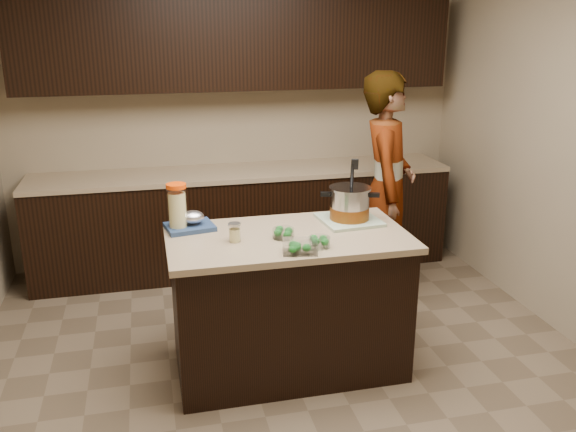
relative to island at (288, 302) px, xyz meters
name	(u,v)px	position (x,y,z in m)	size (l,w,h in m)	color
ground_plane	(288,365)	(0.00, 0.00, -0.45)	(4.00, 4.00, 0.00)	brown
room_shell	(288,99)	(0.00, 0.00, 1.26)	(4.04, 4.04, 2.72)	tan
back_cabinets	(242,164)	(0.00, 1.74, 0.49)	(3.60, 0.63, 2.33)	black
island	(288,302)	(0.00, 0.00, 0.00)	(1.46, 0.81, 0.90)	black
dish_towel	(349,220)	(0.44, 0.16, 0.46)	(0.36, 0.36, 0.02)	#678F60
stock_pot	(350,205)	(0.44, 0.16, 0.56)	(0.37, 0.34, 0.38)	#B7B7BC
lemonade_pitcher	(177,210)	(-0.64, 0.23, 0.59)	(0.13, 0.13, 0.30)	#D7CC83
mason_jar	(235,233)	(-0.33, -0.04, 0.50)	(0.09, 0.09, 0.12)	#D7CC83
broccoli_tub_left	(283,233)	(-0.04, -0.05, 0.48)	(0.14, 0.14, 0.06)	silver
broccoli_tub_right	(319,242)	(0.13, -0.24, 0.47)	(0.17, 0.17, 0.06)	silver
broccoli_tub_rect	(300,247)	(0.00, -0.30, 0.48)	(0.22, 0.17, 0.07)	silver
blue_tray	(191,223)	(-0.56, 0.25, 0.49)	(0.32, 0.28, 0.11)	navy
person	(386,189)	(0.98, 0.85, 0.44)	(0.65, 0.43, 1.79)	gray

